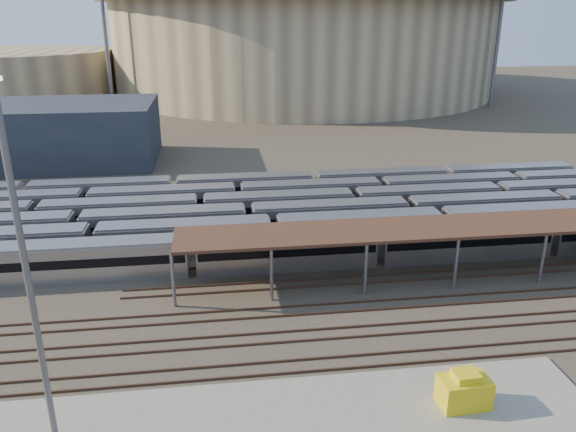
% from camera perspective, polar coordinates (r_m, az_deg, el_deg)
% --- Properties ---
extents(ground, '(420.00, 420.00, 0.00)m').
position_cam_1_polar(ground, '(49.91, -2.16, -9.27)').
color(ground, '#383026').
rests_on(ground, ground).
extents(apron, '(50.00, 9.00, 0.20)m').
position_cam_1_polar(apron, '(37.39, -7.94, -20.83)').
color(apron, gray).
rests_on(apron, ground).
extents(subway_trains, '(123.47, 23.90, 3.60)m').
position_cam_1_polar(subway_trains, '(65.85, -6.88, -0.18)').
color(subway_trains, '#A7A7AB').
rests_on(subway_trains, ground).
extents(inspection_shed, '(60.30, 6.00, 5.30)m').
position_cam_1_polar(inspection_shed, '(57.36, 19.80, -1.00)').
color(inspection_shed, slate).
rests_on(inspection_shed, ground).
extents(empty_tracks, '(170.00, 9.62, 0.18)m').
position_cam_1_polar(empty_tracks, '(45.59, -1.54, -12.24)').
color(empty_tracks, '#4C3323').
rests_on(empty_tracks, ground).
extents(stadium, '(124.00, 124.00, 32.50)m').
position_cam_1_polar(stadium, '(185.75, 1.43, 17.66)').
color(stadium, tan).
rests_on(stadium, ground).
extents(secondary_arena, '(56.00, 56.00, 14.00)m').
position_cam_1_polar(secondary_arena, '(183.00, -26.08, 12.68)').
color(secondary_arena, tan).
rests_on(secondary_arena, ground).
extents(service_building, '(42.00, 20.00, 10.00)m').
position_cam_1_polar(service_building, '(104.94, -24.91, 7.57)').
color(service_building, '#1E232D').
rests_on(service_building, ground).
extents(floodlight_0, '(4.00, 1.00, 38.40)m').
position_cam_1_polar(floodlight_0, '(155.56, -18.14, 17.79)').
color(floodlight_0, slate).
rests_on(floodlight_0, ground).
extents(floodlight_2, '(4.00, 1.00, 38.40)m').
position_cam_1_polar(floodlight_2, '(161.29, 20.69, 17.56)').
color(floodlight_2, slate).
rests_on(floodlight_2, ground).
extents(floodlight_3, '(4.00, 1.00, 38.40)m').
position_cam_1_polar(floodlight_3, '(203.44, -9.84, 18.78)').
color(floodlight_3, slate).
rests_on(floodlight_3, ground).
extents(yard_light_pole, '(0.81, 0.36, 21.47)m').
position_cam_1_polar(yard_light_pole, '(32.53, -24.84, -6.35)').
color(yard_light_pole, slate).
rests_on(yard_light_pole, apron).
extents(yellow_equipment, '(3.29, 2.16, 2.00)m').
position_cam_1_polar(yellow_equipment, '(39.91, 17.43, -16.66)').
color(yellow_equipment, gold).
rests_on(yellow_equipment, apron).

